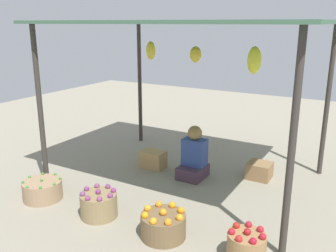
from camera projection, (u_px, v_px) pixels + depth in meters
The scene contains 9 objects.
ground_plane at pixel (188, 179), 5.38m from camera, with size 14.00×14.00×0.00m, color gray.
market_stall_structure at pixel (191, 32), 4.82m from camera, with size 3.56×2.66×2.23m.
vendor_person at pixel (194, 158), 5.38m from camera, with size 0.36×0.44×0.78m.
basket_green_chilies at pixel (43, 190), 4.75m from camera, with size 0.50×0.50×0.28m.
basket_purple_onions at pixel (99, 204), 4.31m from camera, with size 0.43×0.43×0.35m.
basket_oranges at pixel (163, 225), 3.90m from camera, with size 0.48×0.48×0.33m.
basket_red_apples at pixel (246, 247), 3.49m from camera, with size 0.37×0.37×0.35m.
wooden_crate_near_vendor at pixel (153, 159), 5.77m from camera, with size 0.38×0.26×0.27m, color tan.
wooden_crate_stacked_rear at pixel (259, 171), 5.38m from camera, with size 0.34×0.32×0.24m, color olive.
Camera 1 is at (2.23, -4.46, 2.21)m, focal length 39.30 mm.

